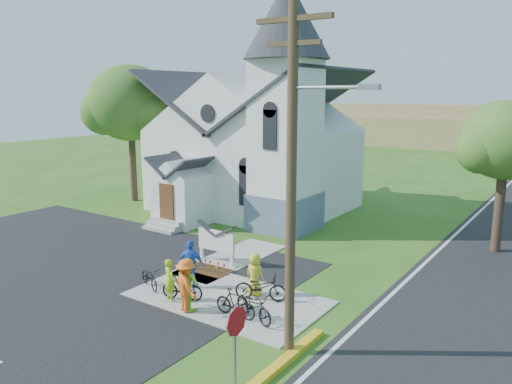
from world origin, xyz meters
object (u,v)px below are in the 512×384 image
Objects in this scene: church_sign at (216,241)px; utility_pole at (294,168)px; cyclist_0 at (170,280)px; cyclist_2 at (191,264)px; bike_0 at (150,277)px; bike_4 at (254,306)px; bike_3 at (235,303)px; stop_sign at (236,334)px; bike_2 at (261,287)px; cyclist_4 at (255,274)px; bike_1 at (182,288)px; cyclist_3 at (186,286)px; cyclist_1 at (188,283)px.

utility_pole is (6.56, -4.70, 4.38)m from church_sign.
utility_pole is 7.12m from cyclist_0.
utility_pole is 5.39× the size of cyclist_2.
bike_4 is at bearing -66.76° from bike_0.
bike_3 is at bearing -69.04° from bike_0.
bike_2 is at bearing 118.39° from stop_sign.
cyclist_0 is at bearing 80.86° from cyclist_2.
bike_4 is at bearing -38.78° from church_sign.
stop_sign reaches higher than cyclist_4.
stop_sign is 1.34× the size of cyclist_2.
bike_1 is 1.10m from cyclist_3.
cyclist_2 is 1.00× the size of bike_4.
cyclist_2 reaches higher than church_sign.
cyclist_3 is at bearing 176.00° from utility_pole.
bike_2 reaches higher than bike_0.
bike_0 is at bearing 87.64° from bike_3.
cyclist_0 reaches higher than bike_2.
bike_3 reaches higher than bike_1.
cyclist_3 is at bearing -62.71° from church_sign.
bike_0 is 1.68m from cyclist_2.
cyclist_2 is 1.01× the size of cyclist_3.
bike_1 is (1.82, -0.14, 0.06)m from bike_0.
cyclist_2 is (0.98, -2.72, -0.05)m from church_sign.
cyclist_3 is at bearing 179.71° from cyclist_0.
church_sign reaches higher than bike_3.
bike_4 is (4.52, -3.63, -0.49)m from church_sign.
bike_4 is at bearing -177.22° from bike_2.
stop_sign is 1.35× the size of cyclist_3.
cyclist_2 is (-1.18, 1.45, 0.02)m from cyclist_1.
utility_pole is 6.18m from cyclist_3.
bike_4 is (0.69, -1.42, -0.01)m from bike_2.
cyclist_4 is at bearing -42.06° from bike_0.
utility_pole reaches higher than bike_3.
utility_pole is 5.33× the size of bike_2.
bike_0 is 4.22m from bike_3.
bike_4 is at bearing -75.05° from bike_3.
utility_pole is 5.39× the size of bike_4.
bike_3 is (1.62, 0.60, -0.44)m from cyclist_3.
cyclist_0 reaches higher than bike_3.
bike_1 is at bearing -71.29° from bike_0.
cyclist_3 is at bearing 110.21° from bike_3.
church_sign is 4.21m from cyclist_0.
bike_4 is (3.02, 0.15, 0.02)m from bike_1.
utility_pole reaches higher than bike_2.
utility_pole is at bearing -155.41° from bike_2.
stop_sign is at bearing -88.51° from utility_pole.
bike_0 is 0.83× the size of bike_4.
bike_1 is 0.97× the size of bike_3.
stop_sign is at bearing -132.03° from bike_4.
cyclist_0 is at bearing 101.45° from bike_2.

